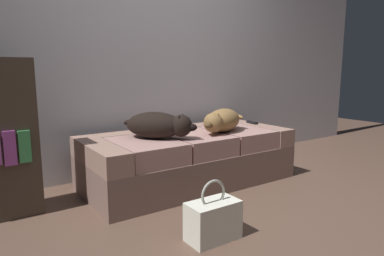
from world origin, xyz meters
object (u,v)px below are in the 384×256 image
dog_dark (159,125)px  handbag (213,220)px  tv_remote (252,122)px  couch (189,158)px  dog_tan (222,120)px

dog_dark → handbag: dog_dark is taller
tv_remote → couch: bearing=-167.2°
tv_remote → handbag: tv_remote is taller
dog_tan → tv_remote: dog_tan is taller
dog_dark → tv_remote: dog_dark is taller
couch → dog_tan: size_ratio=3.21×
couch → dog_dark: size_ratio=3.31×
dog_tan → handbag: bearing=-131.7°
dog_dark → couch: bearing=12.7°
couch → dog_tan: bearing=-27.4°
tv_remote → handbag: 1.72m
dog_dark → tv_remote: size_ratio=3.75×
dog_dark → dog_tan: (0.61, -0.06, -0.01)m
couch → handbag: couch is taller
dog_tan → couch: bearing=152.6°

